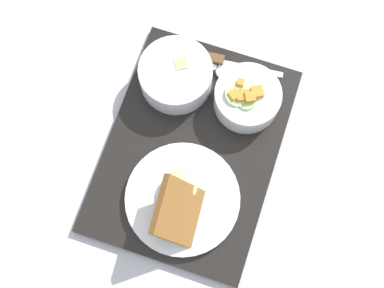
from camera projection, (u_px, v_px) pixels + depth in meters
ground_plane at (192, 150)px, 0.96m from camera, size 4.00×4.00×0.00m
serving_tray at (192, 149)px, 0.95m from camera, size 0.44×0.35×0.01m
bowl_salad at (247, 98)px, 0.94m from camera, size 0.12×0.12×0.06m
bowl_soup at (176, 75)px, 0.95m from camera, size 0.13×0.13×0.06m
plate_main at (182, 199)px, 0.90m from camera, size 0.20×0.20×0.09m
knife at (208, 58)px, 0.98m from camera, size 0.02×0.19×0.02m
spoon at (214, 68)px, 0.98m from camera, size 0.06×0.15×0.01m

